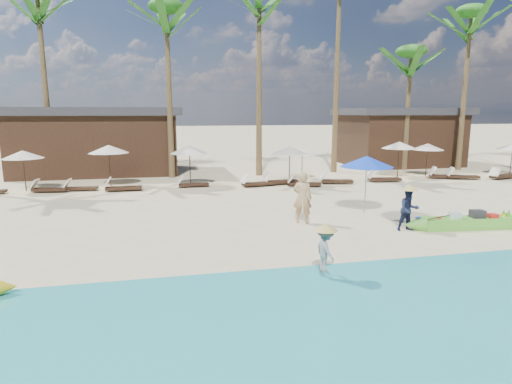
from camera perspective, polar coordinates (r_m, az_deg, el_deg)
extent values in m
plane|color=beige|center=(13.82, 4.65, -6.22)|extent=(240.00, 240.00, 0.00)
cube|color=tan|center=(9.47, 13.84, -14.60)|extent=(240.00, 4.50, 0.01)
cube|color=#5DB938|center=(16.62, 26.19, -3.75)|extent=(3.20, 0.98, 0.38)
cube|color=white|center=(16.61, 26.19, -3.68)|extent=(2.75, 0.75, 0.17)
cube|color=#262628|center=(16.77, 27.41, -2.75)|extent=(0.48, 0.39, 0.35)
cube|color=silver|center=(16.39, 24.99, -2.96)|extent=(0.38, 0.33, 0.28)
cube|color=red|center=(17.06, 29.01, -2.91)|extent=(0.32, 0.28, 0.22)
cylinder|color=red|center=(16.11, 23.15, -3.39)|extent=(0.22, 0.22, 0.09)
cylinder|color=#262628|center=(15.91, 22.54, -3.53)|extent=(0.20, 0.20, 0.08)
sphere|color=tan|center=(15.80, 21.52, -3.37)|extent=(0.18, 0.18, 0.18)
cylinder|color=yellow|center=(17.45, 30.09, -2.79)|extent=(0.14, 0.14, 0.18)
cylinder|color=yellow|center=(17.57, 30.61, -2.76)|extent=(0.14, 0.14, 0.18)
imported|color=tan|center=(15.56, 6.21, -0.76)|extent=(0.81, 0.67, 1.89)
imported|color=#141B37|center=(15.40, 19.70, -2.23)|extent=(0.75, 0.60, 1.48)
imported|color=gray|center=(10.50, 9.24, -7.65)|extent=(0.48, 0.74, 1.09)
cylinder|color=#99999E|center=(17.60, 14.40, 0.85)|extent=(0.05, 0.05, 2.23)
cone|color=blue|center=(17.46, 14.54, 3.97)|extent=(2.14, 2.14, 0.44)
cylinder|color=#331F15|center=(24.84, -28.49, 2.41)|extent=(0.05, 0.05, 2.03)
cone|color=beige|center=(24.75, -28.67, 4.41)|extent=(2.03, 2.03, 0.41)
cube|color=#331F15|center=(24.02, -25.74, 0.31)|extent=(1.76, 0.80, 0.12)
cube|color=beige|center=(24.26, -27.44, 0.98)|extent=(0.46, 0.60, 0.50)
cylinder|color=#331F15|center=(24.66, -18.93, 3.26)|extent=(0.05, 0.05, 2.19)
cone|color=beige|center=(24.57, -19.06, 5.44)|extent=(2.19, 2.19, 0.44)
cube|color=#331F15|center=(23.82, -22.21, 0.47)|extent=(1.61, 0.66, 0.11)
cube|color=beige|center=(23.97, -23.86, 1.09)|extent=(0.40, 0.54, 0.46)
cube|color=#331F15|center=(23.03, -17.23, 0.51)|extent=(1.79, 0.58, 0.13)
cube|color=beige|center=(23.06, -19.23, 1.21)|extent=(0.40, 0.58, 0.52)
cylinder|color=#331F15|center=(23.61, -8.79, 3.37)|extent=(0.05, 0.05, 2.16)
cone|color=beige|center=(23.52, -8.85, 5.62)|extent=(2.16, 2.16, 0.43)
cube|color=#331F15|center=(23.41, -8.32, 1.00)|extent=(1.63, 0.56, 0.11)
cube|color=beige|center=(23.32, -10.08, 1.62)|extent=(0.37, 0.53, 0.47)
cylinder|color=#331F15|center=(23.71, 4.48, 3.42)|extent=(0.05, 0.05, 2.11)
cone|color=beige|center=(23.62, 4.51, 5.60)|extent=(2.11, 2.11, 0.42)
cube|color=#331F15|center=(23.39, 0.35, 1.14)|extent=(1.87, 0.86, 0.13)
cube|color=beige|center=(23.06, -1.48, 1.80)|extent=(0.49, 0.64, 0.53)
cube|color=#331F15|center=(24.06, 3.39, 1.40)|extent=(1.91, 0.78, 0.13)
cube|color=beige|center=(23.72, 1.55, 2.09)|extent=(0.47, 0.64, 0.54)
cylinder|color=#331F15|center=(25.90, 6.16, 3.67)|extent=(0.05, 0.05, 1.82)
cone|color=beige|center=(25.82, 6.19, 5.39)|extent=(1.82, 1.82, 0.36)
cube|color=#331F15|center=(23.49, 6.55, 1.09)|extent=(1.81, 1.07, 0.12)
cube|color=beige|center=(23.45, 4.72, 1.86)|extent=(0.54, 0.65, 0.50)
cube|color=#331F15|center=(24.67, 10.74, 1.44)|extent=(1.86, 0.97, 0.13)
cube|color=beige|center=(24.50, 8.95, 2.18)|extent=(0.52, 0.65, 0.52)
cylinder|color=#331F15|center=(28.04, 18.45, 4.06)|extent=(0.05, 0.05, 2.16)
cone|color=beige|center=(27.96, 18.56, 5.95)|extent=(2.16, 2.16, 0.43)
cube|color=#331F15|center=(26.05, 16.76, 1.67)|extent=(1.91, 0.84, 0.13)
cube|color=beige|center=(25.72, 15.11, 2.37)|extent=(0.49, 0.65, 0.54)
cylinder|color=#331F15|center=(29.07, 21.79, 3.92)|extent=(0.05, 0.05, 2.02)
cone|color=beige|center=(29.00, 21.91, 5.63)|extent=(2.02, 2.02, 0.40)
cube|color=#331F15|center=(28.60, 23.94, 1.96)|extent=(1.92, 1.14, 0.13)
cube|color=beige|center=(28.31, 22.43, 2.65)|extent=(0.57, 0.69, 0.53)
cube|color=#331F15|center=(28.79, 25.89, 1.85)|extent=(1.90, 1.10, 0.13)
cube|color=beige|center=(28.47, 24.44, 2.53)|extent=(0.56, 0.68, 0.53)
cylinder|color=#331F15|center=(31.78, 30.89, 3.69)|extent=(0.05, 0.05, 2.02)
cube|color=#331F15|center=(30.09, 30.08, 1.83)|extent=(1.95, 1.04, 0.13)
cube|color=beige|center=(29.37, 29.25, 2.37)|extent=(0.55, 0.68, 0.54)
cone|color=brown|center=(28.51, -26.30, 12.43)|extent=(0.40, 0.40, 10.89)
cone|color=brown|center=(26.94, -11.50, 12.59)|extent=(0.40, 0.40, 10.08)
ellipsoid|color=#225D17|center=(27.60, -11.91, 23.08)|extent=(2.08, 2.08, 0.88)
cone|color=brown|center=(27.39, 0.41, 13.99)|extent=(0.40, 0.40, 11.26)
cone|color=brown|center=(29.44, 10.74, 15.43)|extent=(0.40, 0.40, 13.16)
cone|color=brown|center=(31.92, 19.55, 10.05)|extent=(0.40, 0.40, 8.07)
ellipsoid|color=#225D17|center=(32.18, 20.01, 17.24)|extent=(2.08, 2.08, 0.88)
cone|color=brown|center=(33.39, 26.03, 11.79)|extent=(0.40, 0.40, 10.64)
ellipsoid|color=#225D17|center=(34.02, 26.80, 20.75)|extent=(2.08, 2.08, 0.88)
cube|color=#331F15|center=(30.49, -20.20, 5.99)|extent=(10.00, 6.00, 3.80)
cube|color=#2D2D33|center=(30.42, -20.46, 10.02)|extent=(10.80, 6.60, 0.50)
cube|color=#331F15|center=(35.13, 18.39, 6.61)|extent=(8.00, 6.00, 3.80)
cube|color=#2D2D33|center=(35.07, 18.60, 10.11)|extent=(8.80, 6.60, 0.50)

